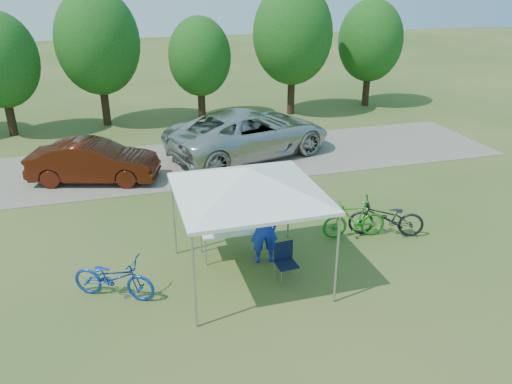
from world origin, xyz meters
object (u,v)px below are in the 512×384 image
cyclist (264,228)px  minivan (250,133)px  sedan (94,161)px  bike_dark (386,218)px  cooler (223,224)px  folding_table (237,229)px  folding_chair (285,258)px  bike_green (354,219)px  bike_blue (114,277)px

cyclist → minivan: (1.77, 7.67, -0.01)m
cyclist → minivan: size_ratio=0.29×
cyclist → minivan: 7.87m
sedan → bike_dark: bearing=-113.5°
minivan → cooler: bearing=141.5°
folding_table → bike_dark: bike_dark is taller
folding_chair → bike_dark: bike_dark is taller
bike_green → bike_dark: (0.87, -0.17, 0.01)m
folding_chair → bike_green: bike_green is taller
bike_blue → bike_dark: 7.18m
folding_chair → minivan: size_ratio=0.14×
folding_chair → minivan: bearing=75.9°
folding_chair → sedan: sedan is taller
folding_chair → bike_green: 2.80m
bike_dark → sedan: sedan is taller
cooler → sedan: sedan is taller
minivan → sedan: 5.88m
cooler → sedan: (-3.12, 6.05, -0.18)m
sedan → cyclist: bearing=-132.8°
folding_table → cyclist: 0.79m
cooler → minivan: 7.62m
bike_blue → bike_green: bearing=-52.4°
bike_blue → sedan: 7.11m
cooler → cyclist: 1.04m
cooler → sedan: size_ratio=0.10×
folding_chair → cooler: (-1.15, 1.38, 0.38)m
folding_table → cooler: 0.41m
minivan → bike_dark: bearing=175.7°
cyclist → sedan: (-4.01, 6.59, -0.21)m
cooler → bike_green: 3.60m
bike_blue → bike_green: 6.34m
folding_chair → cyclist: cyclist is taller
cyclist → bike_dark: bearing=-166.9°
cyclist → minivan: bearing=-95.8°
folding_chair → folding_table: bearing=115.9°
bike_blue → sedan: (-0.44, 7.09, 0.23)m
folding_table → bike_dark: (4.10, -0.16, -0.18)m
folding_chair → bike_dark: 3.52m
folding_chair → cooler: 1.83m
folding_table → bike_green: (3.23, 0.00, -0.19)m
cyclist → folding_chair: bearing=113.9°
folding_chair → sedan: 8.57m
cooler → bike_blue: 2.90m
folding_table → minivan: size_ratio=0.28×
folding_table → folding_chair: bearing=-60.2°
cooler → minivan: size_ratio=0.06×
bike_dark → sedan: 9.80m
folding_chair → cyclist: (-0.25, 0.84, 0.40)m
bike_green → minivan: bearing=-164.6°
folding_table → bike_green: bearing=0.1°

